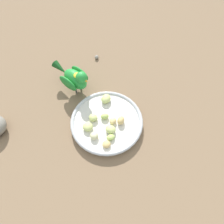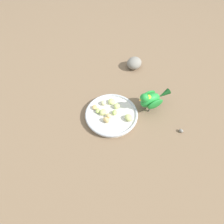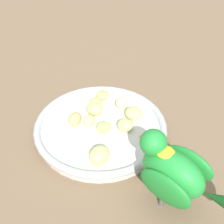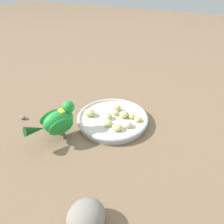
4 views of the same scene
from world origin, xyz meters
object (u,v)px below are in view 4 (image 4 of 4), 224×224
(apple_piece_6, at_px, (128,124))
(pebble_0, at_px, (23,117))
(apple_piece_9, at_px, (115,112))
(apple_piece_3, at_px, (109,116))
(apple_piece_7, at_px, (117,127))
(feeding_bowl, at_px, (112,120))
(apple_piece_1, at_px, (138,119))
(apple_piece_8, at_px, (124,114))
(apple_piece_5, at_px, (117,108))
(apple_piece_0, at_px, (108,123))
(parrot, at_px, (57,120))
(apple_piece_2, at_px, (89,113))
(apple_piece_4, at_px, (132,116))
(rock_large, at_px, (86,217))

(apple_piece_6, height_order, pebble_0, apple_piece_6)
(apple_piece_6, bearing_deg, pebble_0, 10.55)
(apple_piece_6, distance_m, apple_piece_9, 0.08)
(apple_piece_3, distance_m, apple_piece_7, 0.06)
(apple_piece_6, bearing_deg, apple_piece_9, -39.05)
(feeding_bowl, relative_size, apple_piece_3, 9.13)
(apple_piece_1, distance_m, apple_piece_8, 0.05)
(apple_piece_5, relative_size, apple_piece_6, 1.19)
(feeding_bowl, distance_m, apple_piece_1, 0.09)
(apple_piece_0, bearing_deg, parrot, 35.73)
(apple_piece_2, bearing_deg, apple_piece_4, -164.12)
(apple_piece_6, bearing_deg, apple_piece_3, -15.31)
(apple_piece_6, xyz_separation_m, apple_piece_9, (0.06, -0.05, -0.00))
(apple_piece_5, distance_m, pebble_0, 0.32)
(apple_piece_9, distance_m, pebble_0, 0.32)
(apple_piece_4, xyz_separation_m, apple_piece_8, (0.02, 0.00, 0.00))
(apple_piece_2, bearing_deg, apple_piece_9, -155.32)
(apple_piece_5, xyz_separation_m, apple_piece_7, (-0.04, 0.10, -0.00))
(apple_piece_0, relative_size, apple_piece_3, 1.09)
(apple_piece_0, height_order, apple_piece_8, same)
(apple_piece_8, distance_m, rock_large, 0.37)
(apple_piece_4, bearing_deg, apple_piece_7, 73.49)
(apple_piece_7, xyz_separation_m, apple_piece_8, (0.00, -0.07, 0.00))
(apple_piece_2, distance_m, apple_piece_6, 0.14)
(feeding_bowl, distance_m, apple_piece_9, 0.03)
(apple_piece_1, relative_size, parrot, 0.16)
(apple_piece_7, bearing_deg, apple_piece_0, -15.78)
(apple_piece_4, xyz_separation_m, apple_piece_5, (0.06, -0.02, 0.00))
(rock_large, bearing_deg, apple_piece_7, -81.46)
(apple_piece_4, height_order, rock_large, rock_large)
(parrot, bearing_deg, apple_piece_9, -9.08)
(apple_piece_3, height_order, apple_piece_8, apple_piece_8)
(apple_piece_0, xyz_separation_m, apple_piece_3, (0.01, -0.04, -0.00))
(apple_piece_2, height_order, parrot, parrot)
(apple_piece_1, bearing_deg, apple_piece_8, -5.09)
(apple_piece_1, relative_size, apple_piece_2, 0.68)
(apple_piece_4, distance_m, rock_large, 0.38)
(apple_piece_4, bearing_deg, apple_piece_8, 10.36)
(apple_piece_6, relative_size, apple_piece_9, 1.04)
(parrot, bearing_deg, feeding_bowl, -13.74)
(apple_piece_5, relative_size, rock_large, 0.35)
(feeding_bowl, distance_m, apple_piece_7, 0.06)
(feeding_bowl, height_order, apple_piece_3, apple_piece_3)
(apple_piece_5, distance_m, apple_piece_6, 0.10)
(apple_piece_0, distance_m, parrot, 0.16)
(parrot, bearing_deg, apple_piece_5, -3.93)
(feeding_bowl, bearing_deg, pebble_0, 17.07)
(feeding_bowl, relative_size, apple_piece_5, 7.86)
(apple_piece_4, xyz_separation_m, parrot, (0.18, 0.16, 0.04))
(apple_piece_0, distance_m, rock_large, 0.32)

